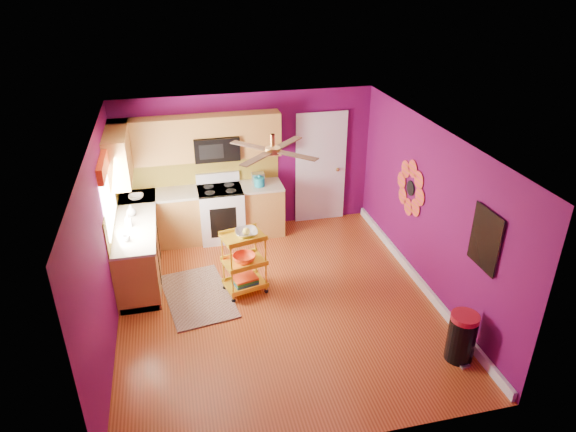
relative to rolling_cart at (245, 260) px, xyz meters
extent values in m
plane|color=maroon|center=(0.40, -0.40, -0.55)|extent=(5.00, 5.00, 0.00)
cube|color=#5F0A4B|center=(0.40, 2.10, 0.70)|extent=(4.50, 0.04, 2.50)
cube|color=#5F0A4B|center=(0.40, -2.90, 0.70)|extent=(4.50, 0.04, 2.50)
cube|color=#5F0A4B|center=(-1.85, -0.40, 0.70)|extent=(0.04, 5.00, 2.50)
cube|color=#5F0A4B|center=(2.65, -0.40, 0.70)|extent=(0.04, 5.00, 2.50)
cube|color=silver|center=(0.40, -0.40, 1.95)|extent=(4.50, 5.00, 0.04)
cube|color=white|center=(2.62, -0.40, -0.48)|extent=(0.05, 4.90, 0.14)
cube|color=#9B672A|center=(-1.55, 0.95, -0.10)|extent=(0.60, 2.30, 0.90)
cube|color=#9B672A|center=(-0.45, 1.80, -0.10)|extent=(2.80, 0.60, 0.90)
cube|color=beige|center=(-1.55, 0.95, 0.37)|extent=(0.63, 2.30, 0.04)
cube|color=beige|center=(-0.45, 1.80, 0.37)|extent=(2.80, 0.63, 0.04)
cube|color=black|center=(-1.55, 0.95, -0.50)|extent=(0.54, 2.30, 0.10)
cube|color=black|center=(-0.45, 1.80, -0.50)|extent=(2.80, 0.54, 0.10)
cube|color=white|center=(-0.15, 1.77, -0.09)|extent=(0.76, 0.66, 0.92)
cube|color=black|center=(-0.15, 1.77, 0.37)|extent=(0.76, 0.62, 0.03)
cube|color=white|center=(-0.15, 2.05, 0.49)|extent=(0.76, 0.06, 0.18)
cube|color=black|center=(-0.15, 1.45, -0.10)|extent=(0.45, 0.02, 0.55)
cube|color=#9B672A|center=(-1.19, 1.94, 1.27)|extent=(1.32, 0.33, 0.75)
cube|color=#9B672A|center=(0.59, 1.94, 1.27)|extent=(0.72, 0.33, 0.75)
cube|color=#9B672A|center=(-0.15, 1.94, 1.48)|extent=(0.76, 0.33, 0.34)
cube|color=#9B672A|center=(-1.68, 1.45, 1.27)|extent=(0.33, 1.30, 0.75)
cube|color=black|center=(-0.15, 1.90, 1.10)|extent=(0.76, 0.38, 0.40)
cube|color=brown|center=(-0.45, 2.09, 0.64)|extent=(2.80, 0.01, 0.51)
cube|color=brown|center=(-1.84, 0.95, 0.64)|extent=(0.01, 2.30, 0.51)
cube|color=white|center=(-1.83, 0.65, 1.00)|extent=(0.03, 1.20, 1.00)
cube|color=#F44415|center=(-1.80, 0.65, 1.47)|extent=(0.08, 1.35, 0.22)
cube|color=white|center=(1.75, 2.08, 0.47)|extent=(0.85, 0.04, 2.05)
cube|color=white|center=(1.75, 2.06, 0.47)|extent=(0.95, 0.02, 2.15)
sphere|color=#BF8C3F|center=(2.07, 2.02, 0.45)|extent=(0.07, 0.07, 0.07)
cylinder|color=black|center=(2.63, 0.20, 0.80)|extent=(0.01, 0.24, 0.24)
cube|color=teal|center=(2.63, -1.80, 1.00)|extent=(0.03, 0.52, 0.72)
cube|color=black|center=(2.62, -1.80, 1.00)|extent=(0.01, 0.56, 0.76)
cylinder|color=#BF8C3F|center=(0.40, -0.20, 1.87)|extent=(0.06, 0.06, 0.16)
cylinder|color=#BF8C3F|center=(0.40, -0.20, 1.73)|extent=(0.20, 0.20, 0.08)
cube|color=#4C2D19|center=(0.67, 0.07, 1.73)|extent=(0.47, 0.47, 0.01)
cube|color=#4C2D19|center=(0.13, 0.07, 1.73)|extent=(0.47, 0.47, 0.01)
cube|color=#4C2D19|center=(0.13, -0.46, 1.73)|extent=(0.47, 0.47, 0.01)
cube|color=#4C2D19|center=(0.67, -0.46, 1.73)|extent=(0.47, 0.47, 0.01)
cube|color=black|center=(-0.72, 0.03, -0.54)|extent=(1.12, 1.59, 0.02)
cylinder|color=yellow|center=(-0.22, -0.24, -0.05)|extent=(0.03, 0.03, 0.92)
cylinder|color=yellow|center=(0.29, -0.12, -0.05)|extent=(0.03, 0.03, 0.92)
cylinder|color=yellow|center=(-0.31, 0.11, -0.05)|extent=(0.03, 0.03, 0.92)
cylinder|color=yellow|center=(0.21, 0.24, -0.05)|extent=(0.03, 0.03, 0.92)
sphere|color=black|center=(-0.22, -0.24, -0.52)|extent=(0.06, 0.06, 0.06)
sphere|color=black|center=(0.29, -0.12, -0.52)|extent=(0.06, 0.06, 0.06)
sphere|color=black|center=(-0.31, 0.11, -0.52)|extent=(0.06, 0.06, 0.06)
sphere|color=black|center=(0.21, 0.24, -0.52)|extent=(0.06, 0.06, 0.06)
cube|color=yellow|center=(-0.01, 0.00, 0.39)|extent=(0.68, 0.56, 0.03)
cube|color=yellow|center=(-0.01, 0.00, -0.03)|extent=(0.68, 0.56, 0.03)
cube|color=yellow|center=(-0.01, 0.00, -0.42)|extent=(0.68, 0.56, 0.03)
imported|color=beige|center=(0.04, 0.01, 0.44)|extent=(0.39, 0.39, 0.08)
sphere|color=yellow|center=(0.04, 0.01, 0.47)|extent=(0.11, 0.11, 0.11)
imported|color=#F44415|center=(-0.01, 0.00, 0.04)|extent=(0.41, 0.41, 0.11)
cube|color=navy|center=(-0.01, 0.00, -0.38)|extent=(0.40, 0.33, 0.04)
cube|color=#267233|center=(-0.01, 0.00, -0.34)|extent=(0.40, 0.33, 0.04)
cube|color=#F44415|center=(-0.01, 0.00, -0.31)|extent=(0.40, 0.33, 0.03)
cylinder|color=black|center=(2.38, -2.04, -0.25)|extent=(0.41, 0.41, 0.60)
cylinder|color=#B01927|center=(2.38, -2.04, 0.08)|extent=(0.35, 0.35, 0.07)
cube|color=beige|center=(2.38, -2.21, -0.54)|extent=(0.13, 0.08, 0.03)
cylinder|color=teal|center=(0.55, 1.75, 0.47)|extent=(0.18, 0.18, 0.16)
sphere|color=teal|center=(0.55, 1.75, 0.57)|extent=(0.06, 0.06, 0.06)
cube|color=beige|center=(0.55, 1.91, 0.48)|extent=(0.22, 0.15, 0.18)
imported|color=#EA3F72|center=(-1.62, 0.71, 0.49)|extent=(0.09, 0.09, 0.21)
imported|color=white|center=(-1.59, 1.06, 0.48)|extent=(0.14, 0.14, 0.18)
imported|color=white|center=(-1.54, 1.70, 0.42)|extent=(0.25, 0.25, 0.06)
imported|color=white|center=(-1.63, 0.25, 0.43)|extent=(0.11, 0.11, 0.09)
camera|label=1|loc=(-0.84, -6.39, 3.98)|focal=32.00mm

